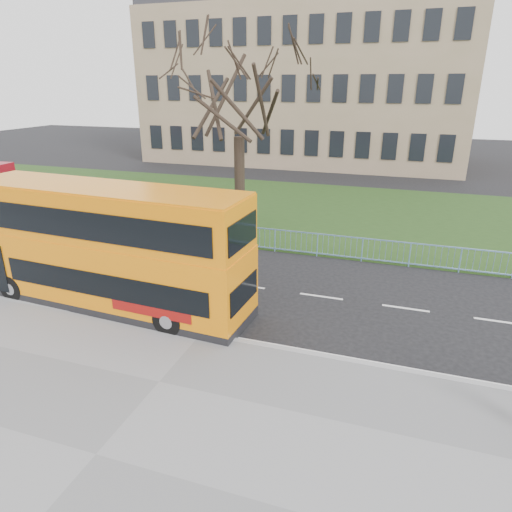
{
  "coord_description": "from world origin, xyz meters",
  "views": [
    {
      "loc": [
        5.56,
        -12.76,
        7.41
      ],
      "look_at": [
        0.95,
        1.0,
        1.9
      ],
      "focal_mm": 32.0,
      "sensor_mm": 36.0,
      "label": 1
    }
  ],
  "objects": [
    {
      "name": "yellow_bus",
      "position": [
        -3.88,
        -0.51,
        2.26
      ],
      "size": [
        10.19,
        2.96,
        4.22
      ],
      "rotation": [
        0.0,
        0.0,
        -0.06
      ],
      "color": "orange",
      "rests_on": "ground"
    },
    {
      "name": "civic_building",
      "position": [
        -5.0,
        35.0,
        7.0
      ],
      "size": [
        30.0,
        15.0,
        14.0
      ],
      "primitive_type": "cube",
      "color": "#8D7959",
      "rests_on": "ground"
    },
    {
      "name": "ground",
      "position": [
        0.0,
        0.0,
        0.0
      ],
      "size": [
        120.0,
        120.0,
        0.0
      ],
      "primitive_type": "plane",
      "color": "black",
      "rests_on": "ground"
    },
    {
      "name": "guard_railing",
      "position": [
        0.0,
        6.6,
        0.55
      ],
      "size": [
        40.0,
        0.12,
        1.1
      ],
      "primitive_type": null,
      "color": "#76A5D3",
      "rests_on": "ground"
    },
    {
      "name": "grass_verge",
      "position": [
        0.0,
        14.3,
        0.04
      ],
      "size": [
        80.0,
        15.4,
        0.08
      ],
      "primitive_type": "cube",
      "color": "#203A15",
      "rests_on": "ground"
    },
    {
      "name": "kerb",
      "position": [
        0.0,
        -1.55,
        0.07
      ],
      "size": [
        80.0,
        0.2,
        0.14
      ],
      "primitive_type": "cube",
      "color": "#949496",
      "rests_on": "ground"
    },
    {
      "name": "pavement",
      "position": [
        0.0,
        -6.75,
        0.06
      ],
      "size": [
        80.0,
        10.5,
        0.12
      ],
      "primitive_type": "cube",
      "color": "slate",
      "rests_on": "ground"
    },
    {
      "name": "bare_tree",
      "position": [
        -3.0,
        10.0,
        5.72
      ],
      "size": [
        7.89,
        7.89,
        11.27
      ],
      "primitive_type": null,
      "color": "black",
      "rests_on": "grass_verge"
    }
  ]
}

